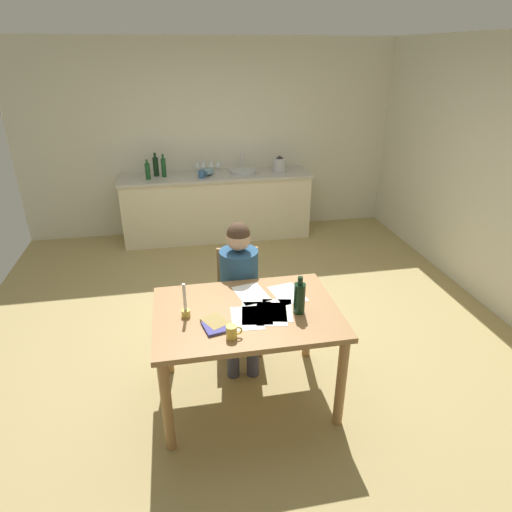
% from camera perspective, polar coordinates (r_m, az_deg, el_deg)
% --- Properties ---
extents(ground_plane, '(5.20, 5.20, 0.04)m').
position_cam_1_polar(ground_plane, '(4.37, -1.75, -8.75)').
color(ground_plane, tan).
extents(wall_back, '(5.20, 0.12, 2.60)m').
position_cam_1_polar(wall_back, '(6.30, -5.78, 14.91)').
color(wall_back, beige).
rests_on(wall_back, ground).
extents(wall_right, '(0.12, 5.20, 2.60)m').
position_cam_1_polar(wall_right, '(4.89, 30.07, 8.64)').
color(wall_right, beige).
rests_on(wall_right, ground).
extents(kitchen_counter, '(2.58, 0.64, 0.90)m').
position_cam_1_polar(kitchen_counter, '(6.17, -5.12, 6.55)').
color(kitchen_counter, beige).
rests_on(kitchen_counter, ground).
extents(dining_table, '(1.29, 0.91, 0.77)m').
position_cam_1_polar(dining_table, '(3.15, -1.23, -8.83)').
color(dining_table, '#9E7042').
rests_on(dining_table, ground).
extents(chair_at_table, '(0.44, 0.44, 0.89)m').
position_cam_1_polar(chair_at_table, '(3.82, -2.26, -4.97)').
color(chair_at_table, '#9E7042').
rests_on(chair_at_table, ground).
extents(person_seated, '(0.35, 0.61, 1.19)m').
position_cam_1_polar(person_seated, '(3.60, -2.15, -3.70)').
color(person_seated, navy).
rests_on(person_seated, ground).
extents(coffee_mug, '(0.11, 0.07, 0.09)m').
position_cam_1_polar(coffee_mug, '(2.81, -3.13, -9.85)').
color(coffee_mug, '#F2CC4C').
rests_on(coffee_mug, dining_table).
extents(candlestick, '(0.06, 0.06, 0.25)m').
position_cam_1_polar(candlestick, '(3.03, -9.20, -6.68)').
color(candlestick, gold).
rests_on(candlestick, dining_table).
extents(book_magazine, '(0.18, 0.20, 0.02)m').
position_cam_1_polar(book_magazine, '(2.92, -5.30, -9.20)').
color(book_magazine, '#444292').
rests_on(book_magazine, dining_table).
extents(book_cookery, '(0.20, 0.22, 0.02)m').
position_cam_1_polar(book_cookery, '(2.96, -5.34, -8.60)').
color(book_cookery, olive).
rests_on(book_cookery, dining_table).
extents(paper_letter, '(0.23, 0.31, 0.00)m').
position_cam_1_polar(paper_letter, '(3.01, -1.19, -8.09)').
color(paper_letter, white).
rests_on(paper_letter, dining_table).
extents(paper_bill, '(0.27, 0.34, 0.00)m').
position_cam_1_polar(paper_bill, '(3.29, -0.63, -4.93)').
color(paper_bill, white).
rests_on(paper_bill, dining_table).
extents(paper_envelope, '(0.26, 0.33, 0.00)m').
position_cam_1_polar(paper_envelope, '(3.05, 2.06, -7.55)').
color(paper_envelope, white).
rests_on(paper_envelope, dining_table).
extents(paper_receipt, '(0.25, 0.33, 0.00)m').
position_cam_1_polar(paper_receipt, '(3.06, 0.12, -7.44)').
color(paper_receipt, white).
rests_on(paper_receipt, dining_table).
extents(paper_notice, '(0.26, 0.33, 0.00)m').
position_cam_1_polar(paper_notice, '(3.30, 4.14, -4.93)').
color(paper_notice, white).
rests_on(paper_notice, dining_table).
extents(paper_flyer, '(0.27, 0.33, 0.00)m').
position_cam_1_polar(paper_flyer, '(3.10, 2.79, -7.07)').
color(paper_flyer, white).
rests_on(paper_flyer, dining_table).
extents(wine_bottle_on_table, '(0.08, 0.08, 0.28)m').
position_cam_1_polar(wine_bottle_on_table, '(3.03, 5.70, -5.42)').
color(wine_bottle_on_table, black).
rests_on(wine_bottle_on_table, dining_table).
extents(sink_unit, '(0.36, 0.36, 0.24)m').
position_cam_1_polar(sink_unit, '(6.08, -1.67, 11.00)').
color(sink_unit, '#B2B7BC').
rests_on(sink_unit, kitchen_counter).
extents(bottle_oil, '(0.06, 0.06, 0.26)m').
position_cam_1_polar(bottle_oil, '(5.91, -13.97, 10.72)').
color(bottle_oil, '#194C23').
rests_on(bottle_oil, kitchen_counter).
extents(bottle_vinegar, '(0.07, 0.07, 0.31)m').
position_cam_1_polar(bottle_vinegar, '(6.05, -12.95, 11.36)').
color(bottle_vinegar, black).
rests_on(bottle_vinegar, kitchen_counter).
extents(bottle_wine_red, '(0.06, 0.06, 0.30)m').
position_cam_1_polar(bottle_wine_red, '(5.99, -11.97, 11.27)').
color(bottle_wine_red, '#194C23').
rests_on(bottle_wine_red, kitchen_counter).
extents(mixing_bowl, '(0.21, 0.21, 0.10)m').
position_cam_1_polar(mixing_bowl, '(6.00, -6.52, 10.90)').
color(mixing_bowl, '#668C99').
rests_on(mixing_bowl, kitchen_counter).
extents(stovetop_kettle, '(0.18, 0.18, 0.22)m').
position_cam_1_polar(stovetop_kettle, '(6.16, 3.09, 11.88)').
color(stovetop_kettle, '#B7BABF').
rests_on(stovetop_kettle, kitchen_counter).
extents(wine_glass_near_sink, '(0.07, 0.07, 0.15)m').
position_cam_1_polar(wine_glass_near_sink, '(6.16, -5.00, 11.93)').
color(wine_glass_near_sink, silver).
rests_on(wine_glass_near_sink, kitchen_counter).
extents(wine_glass_by_kettle, '(0.07, 0.07, 0.15)m').
position_cam_1_polar(wine_glass_by_kettle, '(6.15, -5.90, 11.87)').
color(wine_glass_by_kettle, silver).
rests_on(wine_glass_by_kettle, kitchen_counter).
extents(wine_glass_back_left, '(0.07, 0.07, 0.15)m').
position_cam_1_polar(wine_glass_back_left, '(6.15, -6.92, 11.80)').
color(wine_glass_back_left, silver).
rests_on(wine_glass_back_left, kitchen_counter).
extents(wine_glass_back_right, '(0.07, 0.07, 0.15)m').
position_cam_1_polar(wine_glass_back_right, '(6.14, -7.68, 11.75)').
color(wine_glass_back_right, silver).
rests_on(wine_glass_back_right, kitchen_counter).
extents(teacup_on_counter, '(0.12, 0.08, 0.10)m').
position_cam_1_polar(teacup_on_counter, '(5.87, -7.09, 10.57)').
color(teacup_on_counter, '#33598C').
rests_on(teacup_on_counter, kitchen_counter).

